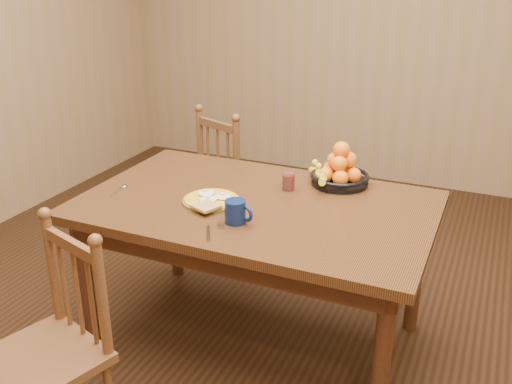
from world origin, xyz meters
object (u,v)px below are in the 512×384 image
at_px(coffee_mug, 236,212).
at_px(breakfast_plate, 211,200).
at_px(fruit_bowl, 339,172).
at_px(chair_near, 51,350).
at_px(dining_table, 256,219).
at_px(chair_far, 235,179).

bearing_deg(coffee_mug, breakfast_plate, 143.44).
height_order(coffee_mug, fruit_bowl, fruit_bowl).
xyz_separation_m(chair_near, fruit_bowl, (0.71, 1.29, 0.38)).
bearing_deg(dining_table, coffee_mug, -86.94).
relative_size(dining_table, chair_far, 1.75).
bearing_deg(breakfast_plate, coffee_mug, -36.56).
bearing_deg(chair_far, chair_near, 115.34).
relative_size(chair_far, chair_near, 1.02).
relative_size(breakfast_plate, fruit_bowl, 0.94).
height_order(dining_table, chair_near, chair_near).
distance_m(dining_table, fruit_bowl, 0.49).
height_order(chair_far, fruit_bowl, fruit_bowl).
xyz_separation_m(dining_table, fruit_bowl, (0.28, 0.37, 0.15)).
bearing_deg(dining_table, breakfast_plate, -155.30).
height_order(chair_near, fruit_bowl, fruit_bowl).
xyz_separation_m(dining_table, coffee_mug, (0.01, -0.23, 0.14)).
height_order(chair_near, coffee_mug, chair_near).
xyz_separation_m(chair_far, chair_near, (0.13, -1.84, -0.01)).
bearing_deg(fruit_bowl, chair_far, 146.53).
xyz_separation_m(dining_table, breakfast_plate, (-0.19, -0.09, 0.10)).
xyz_separation_m(chair_near, coffee_mug, (0.44, 0.68, 0.37)).
distance_m(breakfast_plate, coffee_mug, 0.25).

